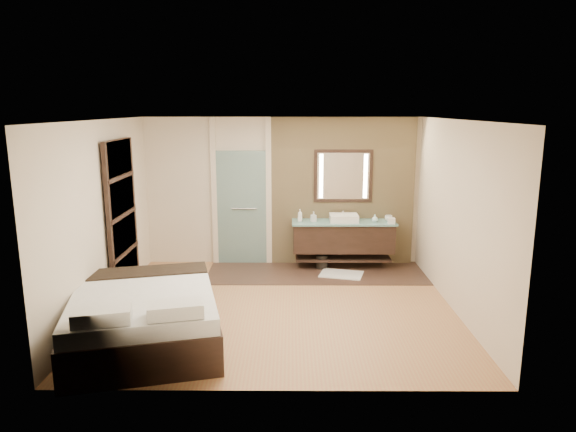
{
  "coord_description": "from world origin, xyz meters",
  "views": [
    {
      "loc": [
        0.15,
        -7.05,
        2.86
      ],
      "look_at": [
        0.11,
        0.6,
        1.24
      ],
      "focal_mm": 32.0,
      "sensor_mm": 36.0,
      "label": 1
    }
  ],
  "objects_px": {
    "mirror_unit": "(343,176)",
    "bed": "(144,317)",
    "waste_bin": "(322,262)",
    "vanity": "(343,237)"
  },
  "relations": [
    {
      "from": "vanity",
      "to": "bed",
      "type": "bearing_deg",
      "value": -131.77
    },
    {
      "from": "vanity",
      "to": "bed",
      "type": "distance_m",
      "value": 4.13
    },
    {
      "from": "vanity",
      "to": "bed",
      "type": "height_order",
      "value": "vanity"
    },
    {
      "from": "waste_bin",
      "to": "mirror_unit",
      "type": "bearing_deg",
      "value": 38.84
    },
    {
      "from": "bed",
      "to": "waste_bin",
      "type": "bearing_deg",
      "value": 38.09
    },
    {
      "from": "mirror_unit",
      "to": "bed",
      "type": "xyz_separation_m",
      "value": [
        -2.75,
        -3.31,
        -1.31
      ]
    },
    {
      "from": "mirror_unit",
      "to": "bed",
      "type": "bearing_deg",
      "value": -129.66
    },
    {
      "from": "mirror_unit",
      "to": "bed",
      "type": "relative_size",
      "value": 0.43
    },
    {
      "from": "mirror_unit",
      "to": "vanity",
      "type": "bearing_deg",
      "value": -90.0
    },
    {
      "from": "vanity",
      "to": "mirror_unit",
      "type": "relative_size",
      "value": 1.75
    }
  ]
}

